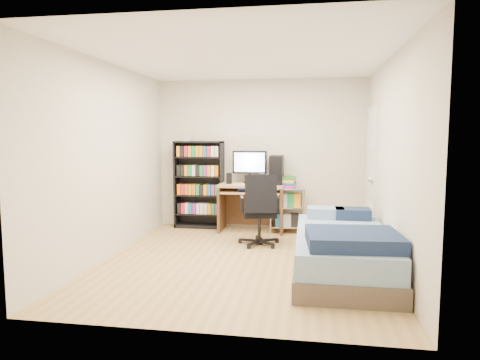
% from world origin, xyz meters
% --- Properties ---
extents(room, '(3.58, 4.08, 2.58)m').
position_xyz_m(room, '(0.00, 0.00, 1.25)').
color(room, tan).
rests_on(room, ground).
extents(media_shelf, '(0.83, 0.28, 1.54)m').
position_xyz_m(media_shelf, '(-1.03, 1.84, 0.76)').
color(media_shelf, black).
rests_on(media_shelf, room).
extents(computer_desk, '(1.05, 0.61, 1.32)m').
position_xyz_m(computer_desk, '(-0.00, 1.74, 0.71)').
color(computer_desk, tan).
rests_on(computer_desk, room).
extents(office_chair, '(0.72, 0.72, 1.03)m').
position_xyz_m(office_chair, '(0.12, 0.80, 0.33)').
color(office_chair, black).
rests_on(office_chair, room).
extents(wire_cart, '(0.59, 0.45, 0.90)m').
position_xyz_m(wire_cart, '(0.47, 1.73, 0.59)').
color(wire_cart, silver).
rests_on(wire_cart, room).
extents(bed, '(1.07, 2.14, 0.61)m').
position_xyz_m(bed, '(1.20, -0.29, 0.27)').
color(bed, brown).
rests_on(bed, room).
extents(door, '(0.12, 0.80, 2.00)m').
position_xyz_m(door, '(1.72, 1.35, 1.00)').
color(door, silver).
rests_on(door, room).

